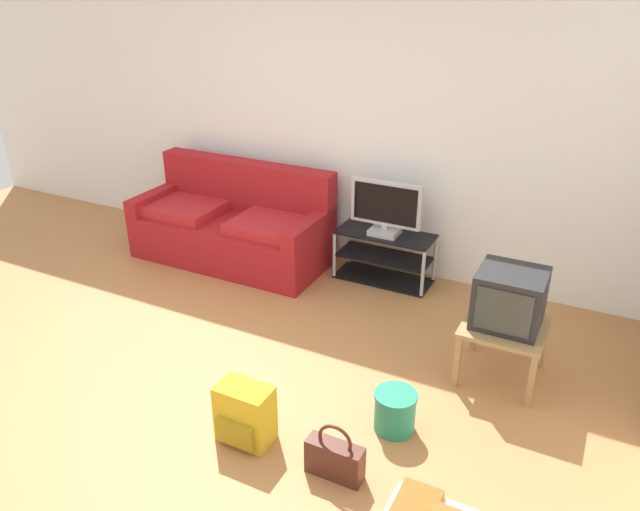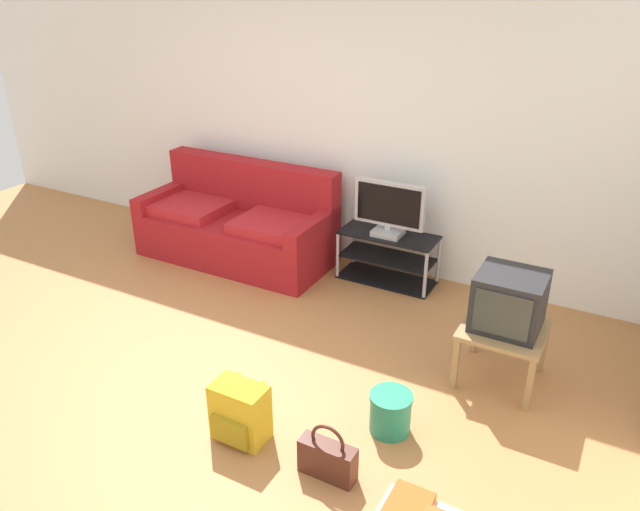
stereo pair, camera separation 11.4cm
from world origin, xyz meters
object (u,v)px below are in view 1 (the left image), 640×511
(backpack, at_px, (245,414))
(cleaning_bucket, at_px, (395,410))
(side_table, at_px, (504,332))
(couch, at_px, (234,226))
(flat_tv, at_px, (386,209))
(crt_tv, at_px, (510,298))
(handbag, at_px, (335,458))
(tv_stand, at_px, (384,257))

(backpack, distance_m, cleaning_bucket, 0.91)
(side_table, bearing_deg, backpack, -132.66)
(couch, bearing_deg, flat_tv, 7.54)
(crt_tv, height_order, cleaning_bucket, crt_tv)
(side_table, bearing_deg, flat_tv, 142.28)
(flat_tv, height_order, handbag, flat_tv)
(tv_stand, height_order, cleaning_bucket, tv_stand)
(side_table, bearing_deg, cleaning_bucket, -118.48)
(tv_stand, relative_size, handbag, 2.46)
(crt_tv, bearing_deg, flat_tv, 142.75)
(backpack, bearing_deg, couch, 148.43)
(flat_tv, relative_size, cleaning_bucket, 2.38)
(backpack, bearing_deg, handbag, 20.59)
(couch, distance_m, backpack, 2.59)
(backpack, bearing_deg, flat_tv, 113.71)
(tv_stand, bearing_deg, couch, -171.61)
(tv_stand, xyz_separation_m, flat_tv, (0.00, -0.02, 0.47))
(side_table, bearing_deg, crt_tv, 90.00)
(flat_tv, relative_size, crt_tv, 1.47)
(couch, height_order, side_table, couch)
(couch, distance_m, crt_tv, 2.84)
(crt_tv, bearing_deg, handbag, -114.25)
(flat_tv, height_order, cleaning_bucket, flat_tv)
(side_table, distance_m, cleaning_bucket, 0.98)
(side_table, xyz_separation_m, crt_tv, (0.00, 0.02, 0.25))
(flat_tv, relative_size, side_table, 1.17)
(couch, relative_size, tv_stand, 2.15)
(tv_stand, distance_m, crt_tv, 1.63)
(tv_stand, distance_m, handbag, 2.43)
(tv_stand, distance_m, cleaning_bucket, 2.00)
(tv_stand, distance_m, side_table, 1.60)
(handbag, bearing_deg, couch, 134.65)
(couch, bearing_deg, backpack, -54.57)
(flat_tv, height_order, crt_tv, flat_tv)
(flat_tv, bearing_deg, backpack, -89.29)
(couch, xyz_separation_m, cleaning_bucket, (2.27, -1.62, -0.19))
(flat_tv, xyz_separation_m, cleaning_bucket, (0.80, -1.81, -0.55))
(flat_tv, xyz_separation_m, backpack, (0.03, -2.30, -0.51))
(tv_stand, height_order, flat_tv, flat_tv)
(couch, bearing_deg, crt_tv, -15.58)
(crt_tv, xyz_separation_m, cleaning_bucket, (-0.46, -0.86, -0.47))
(crt_tv, height_order, handbag, crt_tv)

